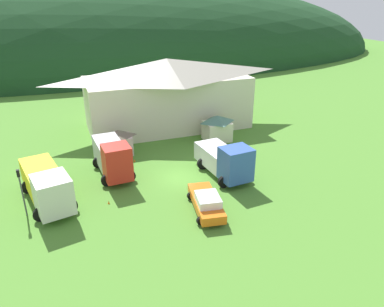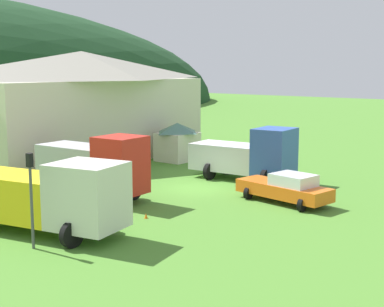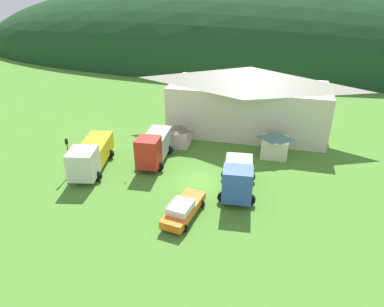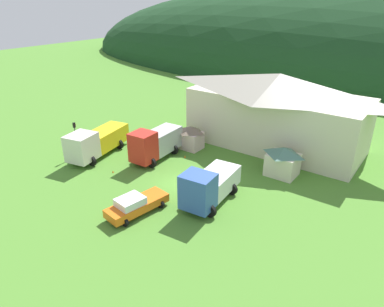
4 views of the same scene
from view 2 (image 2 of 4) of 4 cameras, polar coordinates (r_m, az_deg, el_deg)
The scene contains 11 objects.
ground_plane at distance 33.82m, azimuth 0.37°, elevation -3.62°, with size 200.00×200.00×0.00m, color #4C842D.
depot_building at distance 45.26m, azimuth -11.13°, elevation 5.02°, with size 21.12×9.34×8.54m.
play_shed_cream at distance 43.64m, azimuth -1.51°, elevation 1.27°, with size 3.12×2.71×2.99m.
play_shed_pink at distance 35.82m, azimuth -13.12°, elevation -0.87°, with size 2.81×2.24×2.72m.
flatbed_truck_yellow at distance 25.34m, azimuth -14.67°, elevation -4.17°, with size 4.31×8.62×3.34m.
crane_truck_red at distance 31.36m, azimuth -9.89°, elevation -1.23°, with size 3.37×6.84×3.66m.
box_truck_blue at distance 36.12m, azimuth 5.89°, elevation -0.10°, with size 3.73×6.97×3.52m.
service_pickup_orange at distance 30.56m, azimuth 9.59°, elevation -3.51°, with size 2.84×5.60×1.66m.
traffic_light_west at distance 23.24m, azimuth -16.20°, elevation -3.64°, with size 0.20×0.32×3.93m.
traffic_cone_near_pickup at distance 34.91m, azimuth -9.20°, elevation -3.34°, with size 0.36×0.36×0.55m, color orange.
traffic_cone_mid_row at distance 27.39m, azimuth -4.74°, elevation -6.65°, with size 0.36×0.36×0.51m, color orange.
Camera 2 is at (-25.97, -20.38, 7.33)m, focal length 52.01 mm.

